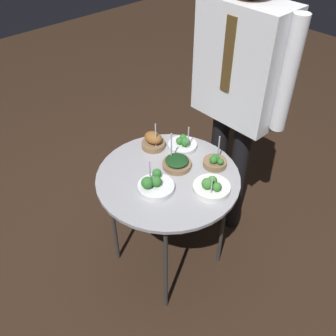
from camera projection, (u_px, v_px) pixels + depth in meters
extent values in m
plane|color=black|center=(168.00, 259.00, 2.24)|extent=(8.00, 8.00, 0.00)
cylinder|color=#939399|center=(168.00, 177.00, 1.82)|extent=(0.70, 0.70, 0.02)
cylinder|color=#2D2D2D|center=(166.00, 269.00, 1.81)|extent=(0.02, 0.02, 0.65)
cylinder|color=#2D2D2D|center=(114.00, 221.00, 2.04)|extent=(0.02, 0.02, 0.65)
cylinder|color=#2D2D2D|center=(223.00, 224.00, 2.03)|extent=(0.02, 0.02, 0.65)
cylinder|color=#2D2D2D|center=(170.00, 185.00, 2.26)|extent=(0.02, 0.02, 0.65)
cylinder|color=silver|center=(156.00, 187.00, 1.73)|extent=(0.17, 0.17, 0.03)
sphere|color=#2D7028|center=(156.00, 181.00, 1.70)|extent=(0.05, 0.05, 0.05)
sphere|color=#2D7028|center=(157.00, 173.00, 1.75)|extent=(0.04, 0.04, 0.04)
sphere|color=#2D7028|center=(147.00, 183.00, 1.69)|extent=(0.06, 0.06, 0.06)
cylinder|color=#ADADB2|center=(150.00, 173.00, 1.72)|extent=(0.01, 0.01, 0.14)
cylinder|color=brown|center=(177.00, 165.00, 1.86)|extent=(0.14, 0.14, 0.03)
ellipsoid|color=#143816|center=(177.00, 160.00, 1.84)|extent=(0.12, 0.12, 0.03)
cylinder|color=#ADADB2|center=(171.00, 149.00, 1.83)|extent=(0.01, 0.01, 0.18)
cylinder|color=brown|center=(153.00, 145.00, 1.98)|extent=(0.12, 0.12, 0.03)
ellipsoid|color=brown|center=(153.00, 138.00, 1.95)|extent=(0.11, 0.09, 0.06)
cylinder|color=#ADADB2|center=(156.00, 138.00, 1.91)|extent=(0.01, 0.01, 0.16)
cylinder|color=silver|center=(182.00, 146.00, 1.98)|extent=(0.15, 0.15, 0.02)
sphere|color=#2D7028|center=(185.00, 142.00, 1.94)|extent=(0.05, 0.05, 0.05)
sphere|color=#2D7028|center=(183.00, 138.00, 1.98)|extent=(0.04, 0.04, 0.04)
sphere|color=#2D7028|center=(179.00, 141.00, 1.96)|extent=(0.04, 0.04, 0.04)
cylinder|color=#ADADB2|center=(188.00, 139.00, 1.91)|extent=(0.01, 0.01, 0.15)
cylinder|color=white|center=(212.00, 188.00, 1.72)|extent=(0.17, 0.17, 0.03)
sphere|color=#387F2D|center=(217.00, 187.00, 1.68)|extent=(0.04, 0.04, 0.04)
sphere|color=#387F2D|center=(212.00, 181.00, 1.71)|extent=(0.04, 0.04, 0.04)
sphere|color=#387F2D|center=(207.00, 184.00, 1.69)|extent=(0.05, 0.05, 0.05)
cylinder|color=#ADADB2|center=(211.00, 188.00, 1.66)|extent=(0.01, 0.01, 0.12)
cylinder|color=brown|center=(215.00, 163.00, 1.86)|extent=(0.12, 0.12, 0.03)
sphere|color=#2D7028|center=(220.00, 162.00, 1.82)|extent=(0.03, 0.03, 0.03)
sphere|color=#2D7028|center=(217.00, 158.00, 1.85)|extent=(0.03, 0.03, 0.03)
sphere|color=#2D7028|center=(215.00, 157.00, 1.85)|extent=(0.03, 0.03, 0.03)
sphere|color=#2D7028|center=(215.00, 158.00, 1.84)|extent=(0.03, 0.03, 0.03)
sphere|color=#2D7028|center=(213.00, 160.00, 1.83)|extent=(0.04, 0.04, 0.04)
cylinder|color=#ADADB2|center=(218.00, 149.00, 1.84)|extent=(0.01, 0.01, 0.15)
cylinder|color=black|center=(217.00, 165.00, 2.30)|extent=(0.10, 0.10, 0.79)
cylinder|color=black|center=(237.00, 177.00, 2.21)|extent=(0.10, 0.10, 0.79)
cube|color=silver|center=(241.00, 63.00, 1.81)|extent=(0.44, 0.21, 0.59)
cube|color=#4C3819|center=(228.00, 56.00, 1.71)|extent=(0.05, 0.01, 0.35)
cylinder|color=silver|center=(203.00, 43.00, 1.94)|extent=(0.07, 0.07, 0.54)
cylinder|color=silver|center=(288.00, 77.00, 1.65)|extent=(0.07, 0.07, 0.54)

